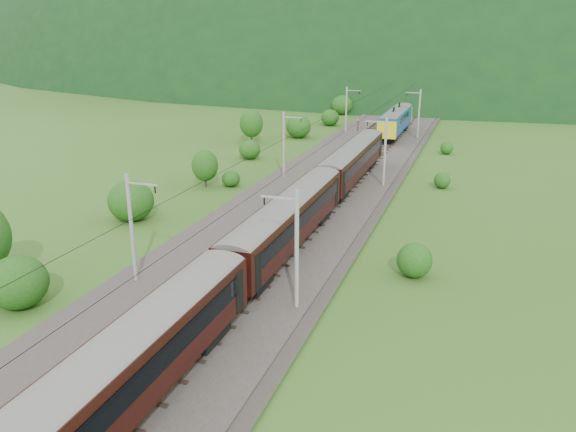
% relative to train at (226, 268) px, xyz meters
% --- Properties ---
extents(ground, '(600.00, 600.00, 0.00)m').
position_rel_train_xyz_m(ground, '(-2.40, 2.59, -3.58)').
color(ground, '#2E4F18').
rests_on(ground, ground).
extents(railbed, '(14.00, 220.00, 0.30)m').
position_rel_train_xyz_m(railbed, '(-2.40, 12.59, -3.43)').
color(railbed, '#38332D').
rests_on(railbed, ground).
extents(track_left, '(2.40, 220.00, 0.27)m').
position_rel_train_xyz_m(track_left, '(-4.80, 12.59, -3.21)').
color(track_left, brown).
rests_on(track_left, railbed).
extents(track_right, '(2.40, 220.00, 0.27)m').
position_rel_train_xyz_m(track_right, '(0.00, 12.59, -3.21)').
color(track_right, brown).
rests_on(track_right, railbed).
extents(catenary_left, '(2.54, 192.28, 8.00)m').
position_rel_train_xyz_m(catenary_left, '(-8.52, 34.59, 0.92)').
color(catenary_left, gray).
rests_on(catenary_left, railbed).
extents(catenary_right, '(2.54, 192.28, 8.00)m').
position_rel_train_xyz_m(catenary_right, '(3.72, 34.59, 0.92)').
color(catenary_right, gray).
rests_on(catenary_right, railbed).
extents(overhead_wires, '(4.83, 198.00, 0.03)m').
position_rel_train_xyz_m(overhead_wires, '(-2.40, 12.59, 3.52)').
color(overhead_wires, black).
rests_on(overhead_wires, ground).
extents(mountain_main, '(504.00, 360.00, 244.00)m').
position_rel_train_xyz_m(mountain_main, '(-2.40, 262.59, -3.58)').
color(mountain_main, black).
rests_on(mountain_main, ground).
extents(mountain_ridge, '(336.00, 280.00, 132.00)m').
position_rel_train_xyz_m(mountain_ridge, '(-122.40, 302.59, -3.58)').
color(mountain_ridge, black).
rests_on(mountain_ridge, ground).
extents(train, '(3.03, 144.61, 5.27)m').
position_rel_train_xyz_m(train, '(0.00, 0.00, 0.00)').
color(train, black).
rests_on(train, ground).
extents(hazard_post_near, '(0.15, 0.15, 1.43)m').
position_rel_train_xyz_m(hazard_post_near, '(-2.70, 53.40, -2.57)').
color(hazard_post_near, red).
rests_on(hazard_post_near, railbed).
extents(hazard_post_far, '(0.15, 0.15, 1.41)m').
position_rel_train_xyz_m(hazard_post_far, '(-1.85, 30.02, -2.57)').
color(hazard_post_far, red).
rests_on(hazard_post_far, railbed).
extents(signal, '(0.23, 0.23, 2.06)m').
position_rel_train_xyz_m(signal, '(-7.13, 69.85, -2.07)').
color(signal, black).
rests_on(signal, railbed).
extents(vegetation_left, '(11.65, 143.84, 7.06)m').
position_rel_train_xyz_m(vegetation_left, '(-17.26, 14.60, -1.00)').
color(vegetation_left, '#1F4412').
rests_on(vegetation_left, ground).
extents(vegetation_right, '(4.21, 93.62, 2.39)m').
position_rel_train_xyz_m(vegetation_right, '(10.47, 7.23, -2.57)').
color(vegetation_right, '#1F4412').
rests_on(vegetation_right, ground).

